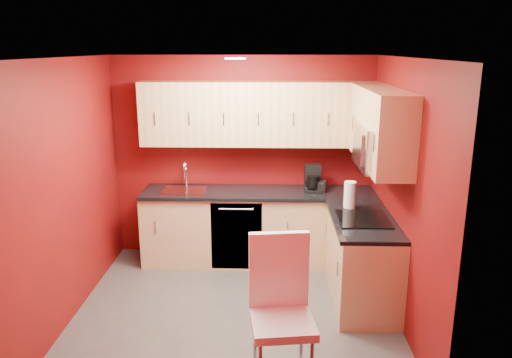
# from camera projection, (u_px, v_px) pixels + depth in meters

# --- Properties ---
(floor) EXTENTS (3.20, 3.20, 0.00)m
(floor) POSITION_uv_depth(u_px,v_px,m) (236.00, 309.00, 5.09)
(floor) COLOR #484643
(floor) RESTS_ON ground
(ceiling) EXTENTS (3.20, 3.20, 0.00)m
(ceiling) POSITION_uv_depth(u_px,v_px,m) (233.00, 57.00, 4.45)
(ceiling) COLOR white
(ceiling) RESTS_ON wall_back
(wall_back) EXTENTS (3.20, 0.00, 3.20)m
(wall_back) POSITION_uv_depth(u_px,v_px,m) (243.00, 158.00, 6.22)
(wall_back) COLOR #6A0E0A
(wall_back) RESTS_ON floor
(wall_front) EXTENTS (3.20, 0.00, 3.20)m
(wall_front) POSITION_uv_depth(u_px,v_px,m) (218.00, 255.00, 3.32)
(wall_front) COLOR #6A0E0A
(wall_front) RESTS_ON floor
(wall_left) EXTENTS (0.00, 3.00, 3.00)m
(wall_left) POSITION_uv_depth(u_px,v_px,m) (69.00, 190.00, 4.82)
(wall_left) COLOR #6A0E0A
(wall_left) RESTS_ON floor
(wall_right) EXTENTS (0.00, 3.00, 3.00)m
(wall_right) POSITION_uv_depth(u_px,v_px,m) (403.00, 193.00, 4.73)
(wall_right) COLOR #6A0E0A
(wall_right) RESTS_ON floor
(base_cabinets_back) EXTENTS (2.80, 0.60, 0.87)m
(base_cabinets_back) POSITION_uv_depth(u_px,v_px,m) (258.00, 228.00, 6.14)
(base_cabinets_back) COLOR tan
(base_cabinets_back) RESTS_ON floor
(base_cabinets_right) EXTENTS (0.60, 1.30, 0.87)m
(base_cabinets_right) POSITION_uv_depth(u_px,v_px,m) (362.00, 261.00, 5.19)
(base_cabinets_right) COLOR tan
(base_cabinets_right) RESTS_ON floor
(countertop_back) EXTENTS (2.80, 0.63, 0.04)m
(countertop_back) POSITION_uv_depth(u_px,v_px,m) (258.00, 193.00, 6.00)
(countertop_back) COLOR black
(countertop_back) RESTS_ON base_cabinets_back
(countertop_right) EXTENTS (0.63, 1.27, 0.04)m
(countertop_right) POSITION_uv_depth(u_px,v_px,m) (363.00, 220.00, 5.06)
(countertop_right) COLOR black
(countertop_right) RESTS_ON base_cabinets_right
(upper_cabinets_back) EXTENTS (2.80, 0.35, 0.75)m
(upper_cabinets_back) POSITION_uv_depth(u_px,v_px,m) (259.00, 114.00, 5.90)
(upper_cabinets_back) COLOR #DEC17D
(upper_cabinets_back) RESTS_ON wall_back
(upper_cabinets_right) EXTENTS (0.35, 1.55, 0.75)m
(upper_cabinets_right) POSITION_uv_depth(u_px,v_px,m) (379.00, 119.00, 4.99)
(upper_cabinets_right) COLOR #DEC17D
(upper_cabinets_right) RESTS_ON wall_right
(microwave) EXTENTS (0.42, 0.76, 0.42)m
(microwave) POSITION_uv_depth(u_px,v_px,m) (379.00, 146.00, 4.82)
(microwave) COLOR silver
(microwave) RESTS_ON upper_cabinets_right
(cooktop) EXTENTS (0.50, 0.55, 0.01)m
(cooktop) POSITION_uv_depth(u_px,v_px,m) (363.00, 219.00, 5.01)
(cooktop) COLOR black
(cooktop) RESTS_ON countertop_right
(sink) EXTENTS (0.52, 0.42, 0.35)m
(sink) POSITION_uv_depth(u_px,v_px,m) (184.00, 187.00, 6.03)
(sink) COLOR silver
(sink) RESTS_ON countertop_back
(dishwasher_front) EXTENTS (0.60, 0.02, 0.82)m
(dishwasher_front) POSITION_uv_depth(u_px,v_px,m) (237.00, 236.00, 5.86)
(dishwasher_front) COLOR black
(dishwasher_front) RESTS_ON base_cabinets_back
(downlight) EXTENTS (0.20, 0.20, 0.01)m
(downlight) POSITION_uv_depth(u_px,v_px,m) (235.00, 58.00, 4.74)
(downlight) COLOR white
(downlight) RESTS_ON ceiling
(coffee_maker) EXTENTS (0.20, 0.26, 0.31)m
(coffee_maker) POSITION_uv_depth(u_px,v_px,m) (313.00, 179.00, 5.95)
(coffee_maker) COLOR black
(coffee_maker) RESTS_ON countertop_back
(napkin_holder) EXTENTS (0.14, 0.14, 0.13)m
(napkin_holder) POSITION_uv_depth(u_px,v_px,m) (320.00, 186.00, 5.96)
(napkin_holder) COLOR black
(napkin_holder) RESTS_ON countertop_back
(paper_towel) EXTENTS (0.18, 0.18, 0.30)m
(paper_towel) POSITION_uv_depth(u_px,v_px,m) (350.00, 195.00, 5.32)
(paper_towel) COLOR silver
(paper_towel) RESTS_ON countertop_right
(dining_chair) EXTENTS (0.54, 0.56, 1.19)m
(dining_chair) POSITION_uv_depth(u_px,v_px,m) (282.00, 315.00, 3.84)
(dining_chair) COLOR white
(dining_chair) RESTS_ON floor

